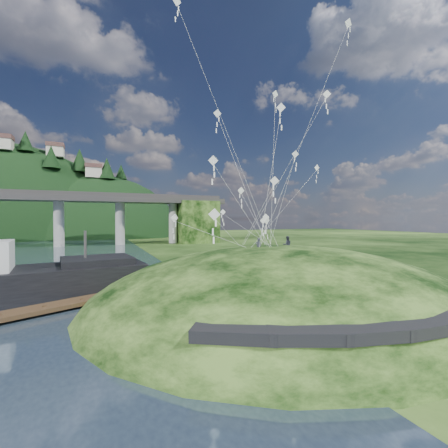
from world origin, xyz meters
name	(u,v)px	position (x,y,z in m)	size (l,w,h in m)	color
ground	(207,319)	(0.00, 0.00, 0.00)	(320.00, 320.00, 0.00)	black
grass_hill	(281,317)	(8.00, 2.00, -1.50)	(36.00, 32.00, 13.00)	black
footpath	(396,318)	(7.46, -9.74, 2.08)	(22.29, 5.84, 0.83)	black
bridge	(14,210)	(-26.46, 70.07, 9.70)	(160.00, 11.00, 15.00)	#2D2B2B
wooden_dock	(81,301)	(-8.74, 7.47, 0.42)	(13.07, 7.35, 0.95)	#362416
kite_flyers	(280,236)	(8.96, 3.66, 5.79)	(4.58, 1.47, 1.77)	#292B37
kite_swarm	(260,156)	(7.12, 4.41, 13.63)	(19.75, 13.17, 20.82)	silver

